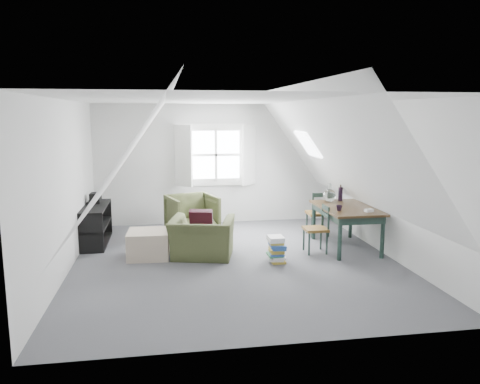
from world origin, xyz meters
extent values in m
plane|color=#4C4D52|center=(0.00, 0.00, 0.00)|extent=(5.50, 5.50, 0.00)
plane|color=white|center=(0.00, 0.00, 2.50)|extent=(5.50, 5.50, 0.00)
plane|color=silver|center=(0.00, 2.75, 1.25)|extent=(5.00, 0.00, 5.00)
plane|color=silver|center=(0.00, -2.75, 1.25)|extent=(5.00, 0.00, 5.00)
plane|color=silver|center=(-2.50, 0.00, 1.25)|extent=(0.00, 5.50, 5.50)
plane|color=silver|center=(2.50, 0.00, 1.25)|extent=(0.00, 5.50, 5.50)
plane|color=white|center=(-1.55, 0.00, 1.78)|extent=(3.19, 5.50, 4.48)
plane|color=white|center=(1.55, 0.00, 1.78)|extent=(3.19, 5.50, 4.48)
cube|color=white|center=(0.00, 2.73, 1.45)|extent=(1.30, 0.04, 1.30)
cube|color=white|center=(-0.68, 2.57, 1.45)|extent=(0.35, 0.35, 1.25)
cube|color=white|center=(0.68, 2.57, 1.45)|extent=(0.35, 0.35, 1.25)
cube|color=white|center=(0.00, 2.72, 1.45)|extent=(1.00, 0.02, 1.00)
cube|color=white|center=(0.00, 2.70, 1.45)|extent=(1.08, 0.04, 0.05)
cube|color=white|center=(0.00, 2.70, 1.45)|extent=(0.05, 0.04, 1.08)
cube|color=white|center=(1.55, 1.30, 1.75)|extent=(0.35, 0.75, 0.47)
imported|color=#3C4223|center=(-0.50, 0.31, 0.00)|extent=(1.16, 1.07, 0.64)
imported|color=#3C4223|center=(-0.57, 1.69, 0.00)|extent=(1.06, 1.08, 0.79)
cube|color=#360E1B|center=(-0.50, 0.46, 0.57)|extent=(0.41, 0.28, 0.39)
cube|color=tan|center=(-1.36, 0.45, 0.22)|extent=(0.68, 0.68, 0.43)
cube|color=#302011|center=(1.99, 0.43, 0.71)|extent=(0.87, 1.45, 0.04)
cube|color=#1C2E27|center=(1.99, 0.43, 0.63)|extent=(0.77, 1.36, 0.12)
cylinder|color=#1C2E27|center=(1.63, -0.22, 0.34)|extent=(0.07, 0.07, 0.69)
cylinder|color=#1C2E27|center=(2.35, -0.22, 0.34)|extent=(0.07, 0.07, 0.69)
cylinder|color=#1C2E27|center=(1.63, 1.08, 0.34)|extent=(0.07, 0.07, 0.69)
cylinder|color=#1C2E27|center=(2.35, 1.08, 0.34)|extent=(0.07, 0.07, 0.69)
sphere|color=silver|center=(1.84, 0.88, 0.85)|extent=(0.23, 0.23, 0.23)
cylinder|color=silver|center=(1.84, 0.88, 1.00)|extent=(0.07, 0.07, 0.13)
cylinder|color=black|center=(2.09, 0.98, 0.85)|extent=(0.08, 0.08, 0.25)
cylinder|color=#3F2D1E|center=(2.09, 0.98, 1.12)|extent=(0.03, 0.05, 0.44)
cylinder|color=#3F2D1E|center=(2.10, 0.99, 1.12)|extent=(0.04, 0.06, 0.44)
cylinder|color=#3F2D1E|center=(2.08, 0.97, 1.12)|extent=(0.05, 0.07, 0.44)
imported|color=black|center=(1.74, 0.13, 0.73)|extent=(0.11, 0.11, 0.09)
cube|color=white|center=(2.19, -0.02, 0.75)|extent=(0.15, 0.12, 0.04)
cube|color=brown|center=(1.79, 1.35, 0.43)|extent=(0.40, 0.40, 0.05)
cylinder|color=#1C2E27|center=(1.96, 1.51, 0.21)|extent=(0.03, 0.03, 0.41)
cylinder|color=#1C2E27|center=(1.96, 1.19, 0.21)|extent=(0.03, 0.03, 0.41)
cylinder|color=#1C2E27|center=(1.63, 1.51, 0.21)|extent=(0.03, 0.03, 0.41)
cylinder|color=#1C2E27|center=(1.63, 1.19, 0.21)|extent=(0.03, 0.03, 0.41)
cylinder|color=#1C2E27|center=(1.96, 1.17, 0.64)|extent=(0.03, 0.03, 0.43)
cylinder|color=#1C2E27|center=(1.63, 1.17, 0.64)|extent=(0.03, 0.03, 0.43)
cube|color=#1C2E27|center=(1.79, 1.17, 0.81)|extent=(0.32, 0.03, 0.08)
cube|color=#1C2E27|center=(1.79, 1.17, 0.69)|extent=(0.32, 0.03, 0.06)
cube|color=brown|center=(1.39, 0.27, 0.40)|extent=(0.37, 0.37, 0.04)
cylinder|color=#1C2E27|center=(1.24, 0.42, 0.19)|extent=(0.03, 0.03, 0.38)
cylinder|color=#1C2E27|center=(1.54, 0.42, 0.19)|extent=(0.03, 0.03, 0.38)
cylinder|color=#1C2E27|center=(1.24, 0.12, 0.19)|extent=(0.03, 0.03, 0.38)
cylinder|color=#1C2E27|center=(1.54, 0.12, 0.19)|extent=(0.03, 0.03, 0.38)
cylinder|color=#1C2E27|center=(1.56, 0.42, 0.59)|extent=(0.03, 0.03, 0.40)
cylinder|color=#1C2E27|center=(1.56, 0.12, 0.59)|extent=(0.03, 0.03, 0.40)
cube|color=#1C2E27|center=(1.56, 0.27, 0.75)|extent=(0.03, 0.30, 0.07)
cube|color=#1C2E27|center=(1.56, 0.27, 0.64)|extent=(0.03, 0.30, 0.05)
cube|color=black|center=(-2.33, 1.45, 0.02)|extent=(0.45, 1.34, 0.03)
cube|color=black|center=(-2.33, 1.45, 0.34)|extent=(0.45, 1.34, 0.03)
cube|color=black|center=(-2.33, 1.45, 0.67)|extent=(0.45, 1.34, 0.03)
cube|color=black|center=(-2.33, 0.79, 0.34)|extent=(0.45, 0.03, 0.67)
cube|color=black|center=(-2.33, 2.10, 0.34)|extent=(0.45, 0.03, 0.67)
cube|color=#264C99|center=(-2.33, 1.06, 0.14)|extent=(0.20, 0.22, 0.25)
cube|color=red|center=(-2.33, 1.56, 0.14)|extent=(0.20, 0.27, 0.25)
cube|color=white|center=(-2.33, 1.22, 0.47)|extent=(0.20, 0.25, 0.22)
cube|color=black|center=(-2.33, 1.70, 0.77)|extent=(0.19, 0.26, 0.20)
cube|color=#B29933|center=(0.64, -0.14, 0.02)|extent=(0.21, 0.28, 0.04)
cube|color=white|center=(0.61, -0.12, 0.05)|extent=(0.28, 0.31, 0.03)
cube|color=white|center=(0.65, -0.14, 0.09)|extent=(0.23, 0.30, 0.04)
cube|color=#337F4C|center=(0.60, -0.14, 0.12)|extent=(0.23, 0.29, 0.03)
cube|color=#264C99|center=(0.62, -0.16, 0.15)|extent=(0.25, 0.32, 0.03)
cube|color=#B29933|center=(0.62, -0.14, 0.17)|extent=(0.22, 0.28, 0.03)
cube|color=#B29933|center=(0.63, -0.12, 0.20)|extent=(0.25, 0.31, 0.04)
cube|color=#264C99|center=(0.65, -0.16, 0.24)|extent=(0.25, 0.32, 0.04)
cube|color=#264C99|center=(0.63, -0.16, 0.28)|extent=(0.25, 0.31, 0.03)
cube|color=#B29933|center=(0.63, -0.11, 0.31)|extent=(0.23, 0.29, 0.04)
cube|color=white|center=(0.61, -0.12, 0.35)|extent=(0.24, 0.27, 0.04)
cube|color=white|center=(0.62, -0.11, 0.39)|extent=(0.24, 0.28, 0.03)
camera|label=1|loc=(-1.07, -7.01, 2.29)|focal=35.00mm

